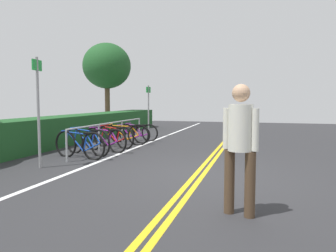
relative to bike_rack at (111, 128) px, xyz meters
The scene contains 17 objects.
ground_plane 4.60m from the bike_rack, 131.28° to the right, with size 32.99×12.84×0.05m, color #2B2B2D.
centre_line_yellow_inner 4.65m from the bike_rack, 130.63° to the right, with size 29.69×0.10×0.00m, color gold.
centre_line_yellow_outer 4.54m from the bike_rack, 131.96° to the right, with size 29.69×0.10×0.00m, color gold.
bike_lane_stripe_white 3.16m from the bike_rack, 165.96° to the right, with size 29.69×0.12×0.00m, color white.
bike_rack is the anchor object (origin of this frame).
bicycle_0 1.98m from the bike_rack, behind, with size 0.52×1.70×0.77m.
bicycle_1 1.42m from the bike_rack, behind, with size 0.68×1.75×0.79m.
bicycle_2 0.79m from the bike_rack, 169.67° to the right, with size 0.66×1.69×0.75m.
bicycle_3 0.28m from the bike_rack, 36.37° to the right, with size 0.58×1.66×0.75m.
bicycle_4 0.78m from the bike_rack, ahead, with size 0.57×1.74×0.76m.
bicycle_5 1.37m from the bike_rack, ahead, with size 0.46×1.63×0.68m.
bicycle_6 2.01m from the bike_rack, ahead, with size 0.46×1.66×0.69m.
pedestrian 6.74m from the bike_rack, 139.74° to the right, with size 0.32×0.47×1.75m.
sign_post_near 3.41m from the bike_rack, behind, with size 0.36×0.07×2.49m.
sign_post_far 3.41m from the bike_rack, ahead, with size 0.36×0.08×2.15m.
hedge_backdrop 2.58m from the bike_rack, 54.41° to the left, with size 14.04×1.23×0.97m, color #1C4C21.
tree_mid 8.00m from the bike_rack, 27.34° to the left, with size 2.60×2.60×4.63m.
Camera 1 is at (-6.43, -1.16, 1.53)m, focal length 34.40 mm.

